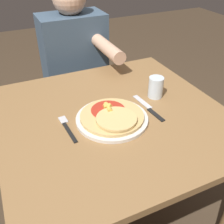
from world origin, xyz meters
name	(u,v)px	position (x,y,z in m)	size (l,w,h in m)	color
ground_plane	(113,223)	(0.00, 0.00, 0.00)	(8.00, 8.00, 0.00)	#423323
dining_table	(113,138)	(0.00, 0.00, 0.64)	(0.92, 0.90, 0.77)	olive
plate	(112,119)	(-0.02, -0.04, 0.78)	(0.29, 0.29, 0.01)	silver
pizza	(113,116)	(-0.02, -0.04, 0.80)	(0.25, 0.25, 0.04)	tan
fork	(67,127)	(-0.20, -0.01, 0.78)	(0.03, 0.18, 0.00)	black
knife	(149,108)	(0.16, -0.03, 0.78)	(0.03, 0.22, 0.00)	black
drinking_glass	(156,87)	(0.23, 0.05, 0.82)	(0.07, 0.07, 0.10)	silver
person_diner	(76,65)	(0.06, 0.68, 0.70)	(0.38, 0.52, 1.19)	#2D2D38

